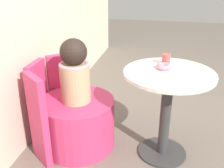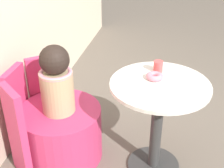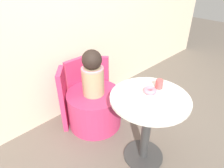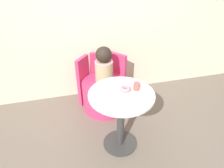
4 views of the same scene
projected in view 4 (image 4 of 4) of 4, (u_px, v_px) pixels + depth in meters
ground_plane at (118, 142)px, 2.33m from camera, size 12.00×12.00×0.00m
back_wall at (96, 14)px, 2.61m from camera, size 6.00×0.06×2.40m
round_table at (121, 109)px, 2.05m from camera, size 0.65×0.65×0.71m
tub_chair at (104, 95)px, 2.77m from camera, size 0.61×0.61×0.42m
booth_backrest at (101, 77)px, 2.90m from camera, size 0.71×0.26×0.71m
child_figure at (104, 66)px, 2.53m from camera, size 0.23×0.23×0.50m
donut at (125, 89)px, 1.97m from camera, size 0.11×0.11×0.04m
cup at (137, 86)px, 1.98m from camera, size 0.06×0.06×0.08m
paper_napkin at (117, 100)px, 1.85m from camera, size 0.14×0.14×0.01m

